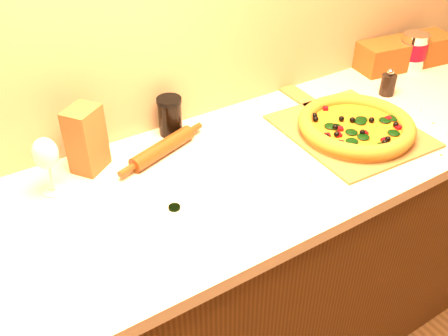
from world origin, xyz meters
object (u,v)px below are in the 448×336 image
Objects in this scene: pizza_peel at (347,128)px; rolling_pin at (163,148)px; coffee_canister at (413,51)px; dark_jar at (170,116)px; wine_glass at (46,155)px; pizza at (356,126)px; pepper_grinder at (388,84)px.

pizza_peel is 1.81× the size of rolling_pin.
coffee_canister is 1.13× the size of dark_jar.
wine_glass is 1.35× the size of dark_jar.
pizza_peel is 4.74× the size of dark_jar.
rolling_pin is 2.32× the size of coffee_canister.
pizza_peel is at bearing 88.77° from pizza.
wine_glass reaches higher than pepper_grinder.
rolling_pin is 0.13m from dark_jar.
dark_jar is at bearing 13.10° from wine_glass.
pizza_peel is 0.60m from rolling_pin.
pepper_grinder is 0.60× the size of wine_glass.
dark_jar is at bearing 152.49° from pizza_peel.
wine_glass is (-0.90, 0.19, 0.12)m from pizza_peel.
pizza is at bearing -155.61° from coffee_canister.
coffee_canister is (1.12, 0.02, 0.05)m from rolling_pin.
pepper_grinder is 0.28m from coffee_canister.
pizza is at bearing -21.94° from rolling_pin.
dark_jar is at bearing 146.49° from pizza.
wine_glass is (-0.90, 0.23, 0.09)m from pizza.
pepper_grinder is at bearing -4.33° from wine_glass.
dark_jar is (-1.04, 0.08, -0.01)m from coffee_canister.
pizza reaches higher than rolling_pin.
pizza is 0.62m from rolling_pin.
pizza is 2.58× the size of coffee_canister.
wine_glass is at bearing -166.90° from dark_jar.
coffee_canister is at bearing 23.91° from pizza_peel.
wine_glass is at bearing 175.67° from pepper_grinder.
pizza_peel is at bearing -158.91° from coffee_canister.
pepper_grinder is 0.87m from rolling_pin.
pepper_grinder is 1.21m from wine_glass.
pepper_grinder is (0.30, 0.14, 0.01)m from pizza.
dark_jar reaches higher than pizza.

